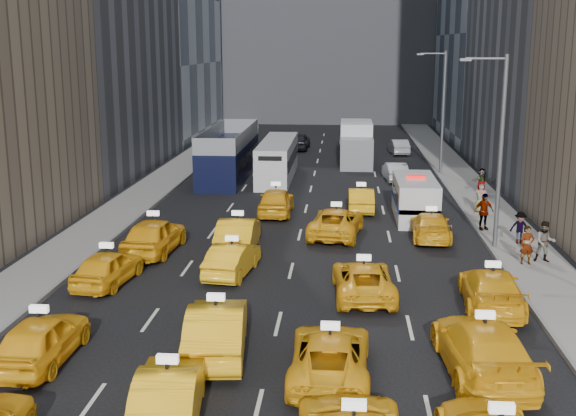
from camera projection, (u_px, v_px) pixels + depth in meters
name	position (u px, v px, depth m)	size (l,w,h in m)	color
ground	(272.00, 347.00, 22.93)	(160.00, 160.00, 0.00)	black
sidewalk_west	(153.00, 188.00, 48.02)	(3.00, 90.00, 0.15)	gray
sidewalk_east	(473.00, 193.00, 46.43)	(3.00, 90.00, 0.15)	gray
curb_west	(174.00, 188.00, 47.91)	(0.15, 90.00, 0.18)	slate
curb_east	(450.00, 193.00, 46.53)	(0.15, 90.00, 0.18)	slate
streetlight_near	(498.00, 146.00, 32.82)	(2.15, 0.22, 9.00)	#595B60
streetlight_far	(442.00, 108.00, 52.27)	(2.15, 0.22, 9.00)	#595B60
taxi_1	(169.00, 394.00, 18.29)	(1.56, 4.47, 1.47)	#FFB315
taxi_4	(41.00, 339.00, 21.69)	(1.76, 4.37, 1.49)	#FFB315
taxi_5	(217.00, 329.00, 22.27)	(1.74, 4.98, 1.64)	#FFB315
taxi_6	(330.00, 355.00, 20.74)	(2.24, 4.87, 1.35)	#FFB315
taxi_7	(483.00, 348.00, 20.89)	(2.27, 5.58, 1.62)	#FFB315
taxi_8	(108.00, 268.00, 28.79)	(1.67, 4.14, 1.41)	#FFB315
taxi_9	(232.00, 259.00, 30.02)	(1.44, 4.13, 1.36)	#FFB315
taxi_10	(363.00, 280.00, 27.44)	(2.19, 4.76, 1.32)	#FFB315
taxi_11	(491.00, 289.00, 26.16)	(2.05, 5.03, 1.46)	#FFB315
taxi_12	(154.00, 236.00, 33.16)	(1.97, 4.89, 1.67)	#FFB315
taxi_13	(238.00, 234.00, 33.51)	(1.69, 4.84, 1.59)	#FFB315
taxi_14	(336.00, 222.00, 36.16)	(2.36, 5.11, 1.42)	#FFB315
taxi_15	(431.00, 226.00, 35.59)	(1.86, 4.57, 1.33)	#FFB315
taxi_16	(276.00, 201.00, 40.74)	(1.84, 4.57, 1.56)	#FFB315
taxi_17	(361.00, 199.00, 41.65)	(1.43, 4.11, 1.36)	#FFB315
nypd_van	(415.00, 199.00, 39.72)	(2.95, 5.90, 2.43)	silver
double_decker	(229.00, 153.00, 52.00)	(4.39, 12.53, 3.57)	black
city_bus	(277.00, 160.00, 51.80)	(2.71, 10.66, 2.73)	silver
box_truck	(356.00, 144.00, 57.87)	(2.92, 7.45, 3.34)	silver
misc_car_0	(395.00, 171.00, 51.01)	(1.41, 4.03, 1.33)	#B7BBBF
misc_car_1	(234.00, 148.00, 61.91)	(2.53, 5.48, 1.52)	black
misc_car_2	(351.00, 140.00, 67.47)	(1.98, 4.86, 1.41)	slate
misc_car_3	(299.00, 141.00, 66.16)	(1.88, 4.66, 1.59)	black
misc_car_4	(399.00, 147.00, 63.55)	(1.40, 4.01, 1.32)	#999BA0
pedestrian_0	(527.00, 245.00, 30.97)	(0.62, 0.40, 1.69)	gray
pedestrian_1	(545.00, 242.00, 31.26)	(0.88, 0.48, 1.80)	gray
pedestrian_2	(520.00, 228.00, 34.24)	(0.99, 0.41, 1.54)	gray
pedestrian_3	(484.00, 212.00, 36.76)	(1.11, 0.51, 1.90)	gray
pedestrian_4	(481.00, 197.00, 40.70)	(0.86, 0.47, 1.77)	gray
pedestrian_5	(482.00, 181.00, 45.77)	(1.51, 0.44, 1.63)	gray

